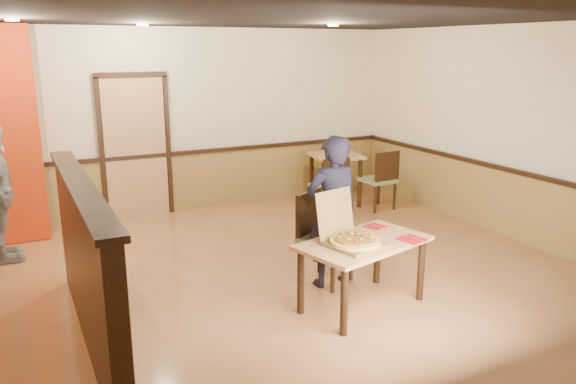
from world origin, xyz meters
name	(u,v)px	position (x,y,z in m)	size (l,w,h in m)	color
floor	(288,291)	(0.00, 0.00, 0.00)	(7.00, 7.00, 0.00)	#C4804C
ceiling	(288,15)	(0.00, 0.00, 2.80)	(7.00, 7.00, 0.00)	black
wall_back	(186,121)	(0.00, 3.50, 1.40)	(7.00, 7.00, 0.00)	beige
wall_right	(534,137)	(3.50, 0.00, 1.40)	(7.00, 7.00, 0.00)	beige
wainscot_back	(189,182)	(0.00, 3.47, 0.45)	(7.00, 0.04, 0.90)	olive
chair_rail_back	(188,152)	(0.00, 3.45, 0.92)	(7.00, 0.06, 0.06)	black
wainscot_right	(524,209)	(3.47, 0.00, 0.45)	(0.04, 7.00, 0.90)	olive
chair_rail_right	(527,174)	(3.45, 0.00, 0.92)	(0.06, 7.00, 0.06)	black
back_door	(136,148)	(-0.80, 3.46, 1.05)	(0.90, 0.06, 2.10)	tan
booth_partition	(87,264)	(-2.00, -0.20, 0.74)	(0.20, 3.10, 1.44)	black
spot_a	(12,20)	(-2.30, 1.80, 2.78)	(0.14, 0.14, 0.02)	#FFE4B2
spot_b	(142,25)	(-0.80, 2.50, 2.78)	(0.14, 0.14, 0.02)	#FFE4B2
spot_c	(333,25)	(1.40, 1.50, 2.78)	(0.14, 0.14, 0.02)	#FFE4B2
main_table	(363,251)	(0.49, -0.65, 0.58)	(1.42, 1.02, 0.69)	tan
diner_chair	(320,233)	(0.44, 0.09, 0.54)	(0.67, 0.67, 1.00)	olive
side_chair_left	(331,184)	(1.78, 2.10, 0.51)	(0.46, 0.46, 0.93)	olive
side_chair_right	(381,177)	(2.69, 2.10, 0.52)	(0.50, 0.50, 0.96)	olive
side_table	(335,165)	(2.23, 2.72, 0.65)	(0.90, 0.90, 0.83)	tan
diner	(332,212)	(0.50, -0.05, 0.82)	(0.60, 0.39, 1.64)	black
pizza_box	(351,239)	(0.32, -0.70, 0.75)	(0.58, 0.64, 0.49)	brown
pizza	(355,241)	(0.33, -0.75, 0.74)	(0.48, 0.48, 0.03)	#FAC55B
napkin_near	(411,239)	(0.93, -0.83, 0.69)	(0.29, 0.29, 0.01)	red
napkin_far	(375,226)	(0.85, -0.34, 0.69)	(0.25, 0.25, 0.01)	red
condiment	(336,151)	(2.20, 2.65, 0.90)	(0.06, 0.06, 0.14)	#984C1B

